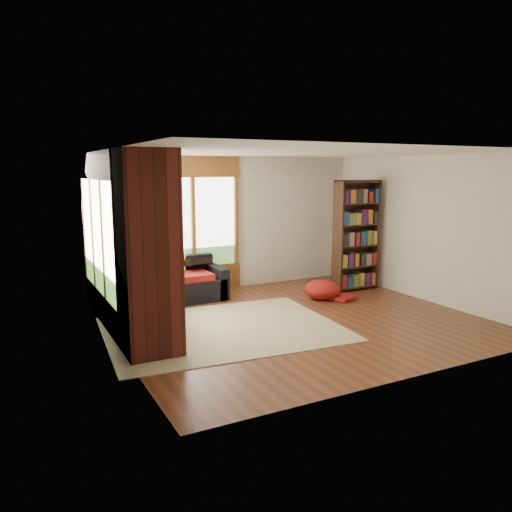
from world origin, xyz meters
name	(u,v)px	position (x,y,z in m)	size (l,w,h in m)	color
floor	(295,320)	(0.00, 0.00, 0.00)	(5.50, 5.50, 0.00)	#4E2815
ceiling	(297,152)	(0.00, 0.00, 2.60)	(5.50, 5.50, 0.00)	white
wall_back	(229,223)	(0.00, 2.50, 1.30)	(5.50, 0.04, 2.60)	silver
wall_front	(417,266)	(0.00, -2.50, 1.30)	(5.50, 0.04, 2.60)	silver
wall_left	(114,252)	(-2.75, 0.00, 1.30)	(0.04, 5.00, 2.60)	silver
wall_right	(427,229)	(2.75, 0.00, 1.30)	(0.04, 5.00, 2.60)	silver
windows_back	(171,224)	(-1.20, 2.47, 1.35)	(2.82, 0.10, 1.90)	brown
windows_left	(99,237)	(-2.72, 1.20, 1.35)	(0.10, 2.62, 1.90)	brown
roller_blind	(90,206)	(-2.69, 2.03, 1.75)	(0.03, 0.72, 0.90)	#6A8E4F
brick_chimney	(148,254)	(-2.40, -0.35, 1.30)	(0.70, 0.70, 2.60)	#471914
sectional_sofa	(143,292)	(-1.95, 1.70, 0.30)	(2.20, 2.20, 0.80)	black
area_rug	(223,329)	(-1.19, 0.10, 0.01)	(3.38, 2.59, 0.01)	beige
bookshelf	(356,236)	(2.14, 1.21, 1.08)	(0.92, 0.31, 2.15)	#361F12
pouf	(322,289)	(1.15, 0.90, 0.19)	(0.65, 0.65, 0.35)	maroon
dog_tan	(170,264)	(-1.51, 1.61, 0.77)	(0.94, 0.89, 0.46)	brown
dog_brindle	(139,277)	(-2.22, 0.88, 0.74)	(0.69, 0.83, 0.41)	#402E19
throw_pillows	(142,264)	(-1.92, 1.85, 0.76)	(1.98, 1.68, 0.45)	black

